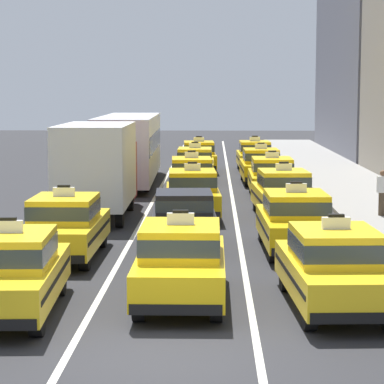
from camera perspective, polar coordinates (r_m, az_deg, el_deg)
name	(u,v)px	position (r m, az deg, el deg)	size (l,w,h in m)	color
ground_plane	(163,353)	(14.39, -1.97, -10.89)	(160.00, 160.00, 0.00)	#2B2B2D
lane_stripe_left_center	(154,200)	(34.05, -2.62, -0.53)	(0.14, 80.00, 0.01)	silver
lane_stripe_center_right	(233,200)	(33.97, 2.78, -0.55)	(0.14, 80.00, 0.01)	silver
taxi_left_nearest	(10,271)	(16.90, -12.22, -5.27)	(2.03, 4.64, 1.96)	black
taxi_left_second	(65,225)	(22.30, -8.60, -2.26)	(1.83, 4.56, 1.96)	black
box_truck_left_third	(99,166)	(29.47, -6.34, 1.75)	(2.37, 6.99, 3.27)	black
bus_left_fourth	(129,145)	(40.06, -4.29, 3.18)	(2.77, 11.26, 3.22)	black
taxi_center_nearest	(181,261)	(17.50, -0.76, -4.69)	(1.84, 4.57, 1.96)	black
sedan_center_second	(184,217)	(23.69, -0.55, -1.72)	(1.98, 4.38, 1.58)	black
taxi_center_third	(192,193)	(29.14, 0.02, -0.04)	(2.02, 4.64, 1.96)	black
taxi_center_fourth	(192,177)	(34.61, -0.03, 1.05)	(2.02, 4.64, 1.96)	black
taxi_center_fifth	(195,164)	(40.55, 0.20, 1.91)	(1.83, 4.56, 1.96)	black
taxi_center_sixth	(199,156)	(45.73, 0.47, 2.47)	(2.00, 4.63, 1.96)	black
taxi_right_nearest	(334,267)	(17.18, 9.62, -5.01)	(2.05, 4.65, 1.96)	black
taxi_right_second	(295,220)	(23.10, 7.02, -1.92)	(1.93, 4.60, 1.96)	black
taxi_right_third	(283,193)	(29.35, 6.20, -0.03)	(2.04, 4.65, 1.96)	black
taxi_right_fourth	(272,177)	(34.78, 5.44, 1.05)	(1.83, 4.57, 1.96)	black
taxi_right_fifth	(261,165)	(40.08, 4.68, 1.83)	(1.90, 4.59, 1.96)	black
taxi_right_sixth	(255,155)	(46.17, 4.27, 2.50)	(1.91, 4.59, 1.96)	black
pedestrian_by_storefront	(382,193)	(29.40, 12.79, -0.04)	(0.36, 0.24, 1.56)	#473828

